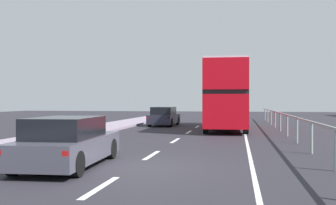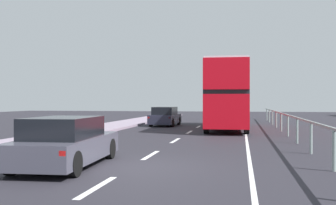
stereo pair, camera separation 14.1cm
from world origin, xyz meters
The scene contains 6 objects.
ground_plane centered at (0.00, 0.00, -0.05)m, with size 74.62×120.00×0.10m, color #28262E.
lane_paint_markings centered at (2.06, 8.46, 0.00)m, with size 3.42×46.00×0.01m.
bridge_side_railing centered at (5.42, 9.00, 0.92)m, with size 0.10×42.00×1.14m.
double_decker_bus_red centered at (2.08, 15.76, 2.27)m, with size 2.78×11.03×4.24m.
hatchback_car_near centered at (-1.83, -0.26, 0.67)m, with size 2.03×4.61×1.39m.
sedan_car_ahead centered at (-2.57, 18.40, 0.67)m, with size 1.86×4.10×1.41m.
Camera 2 is at (3.03, -10.74, 1.84)m, focal length 42.52 mm.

